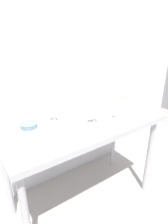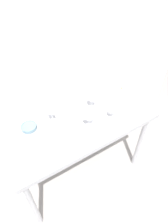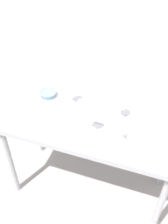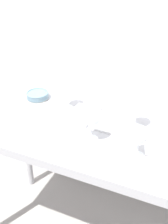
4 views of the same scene
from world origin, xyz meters
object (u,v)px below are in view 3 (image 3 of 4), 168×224
object	(u,v)px
open_notebook	(92,111)
tasting_bowl	(48,93)
wine_glass_far_right	(121,105)
wine_glass_far_left	(71,90)
wine_glass_near_right	(124,129)
tasting_sheet_upper	(137,130)
wine_glass_near_center	(92,116)

from	to	relation	value
open_notebook	tasting_bowl	bearing A→B (deg)	172.64
wine_glass_far_right	tasting_bowl	distance (m)	0.63
wine_glass_far_left	wine_glass_far_right	world-z (taller)	wine_glass_far_left
wine_glass_near_right	tasting_sheet_upper	world-z (taller)	wine_glass_near_right
wine_glass_far_right	open_notebook	distance (m)	0.25
open_notebook	tasting_bowl	distance (m)	0.41
wine_glass_near_center	wine_glass_near_right	distance (m)	0.24
wine_glass_near_center	wine_glass_far_right	xyz separation A→B (m)	(0.16, 0.19, -0.01)
wine_glass_near_right	open_notebook	size ratio (longest dim) A/B	0.51
wine_glass_far_left	tasting_sheet_upper	distance (m)	0.59
wine_glass_far_left	wine_glass_near_right	xyz separation A→B (m)	(0.48, -0.26, -0.01)
wine_glass_near_center	tasting_bowl	bearing A→B (deg)	151.22
wine_glass_near_center	wine_glass_far_left	bearing A→B (deg)	137.29
wine_glass_far_right	tasting_bowl	size ratio (longest dim) A/B	1.24
wine_glass_near_right	tasting_bowl	world-z (taller)	wine_glass_near_right
wine_glass_far_right	wine_glass_near_right	size ratio (longest dim) A/B	1.06
wine_glass_near_center	wine_glass_near_right	bearing A→B (deg)	-8.52
wine_glass_far_right	tasting_sheet_upper	bearing A→B (deg)	-30.25
wine_glass_far_left	tasting_bowl	distance (m)	0.24
wine_glass_near_center	wine_glass_far_right	size ratio (longest dim) A/B	1.06
wine_glass_far_left	wine_glass_near_right	distance (m)	0.55
open_notebook	tasting_sheet_upper	xyz separation A→B (m)	(0.37, -0.08, -0.00)
open_notebook	wine_glass_far_right	bearing A→B (deg)	4.07
open_notebook	tasting_sheet_upper	bearing A→B (deg)	-10.46
wine_glass_far_left	open_notebook	world-z (taller)	wine_glass_far_left
wine_glass_far_right	open_notebook	size ratio (longest dim) A/B	0.54
open_notebook	tasting_sheet_upper	size ratio (longest dim) A/B	1.53
wine_glass_far_left	open_notebook	bearing A→B (deg)	-11.90
wine_glass_far_left	tasting_sheet_upper	xyz separation A→B (m)	(0.56, -0.12, -0.13)
wine_glass_near_right	tasting_sheet_upper	xyz separation A→B (m)	(0.08, 0.14, -0.11)
wine_glass_near_right	tasting_bowl	xyz separation A→B (m)	(-0.70, 0.29, -0.09)
wine_glass_near_center	open_notebook	size ratio (longest dim) A/B	0.58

